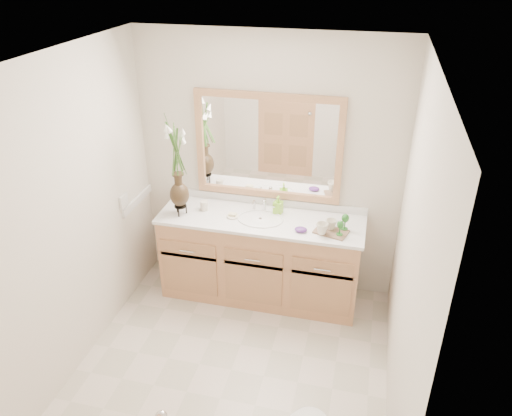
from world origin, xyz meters
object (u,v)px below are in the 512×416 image
(tray, at_px, (331,232))
(flower_vase, at_px, (176,156))
(tumbler, at_px, (204,206))
(soap_bottle, at_px, (278,205))

(tray, bearing_deg, flower_vase, -164.50)
(flower_vase, distance_m, tumbler, 0.56)
(soap_bottle, relative_size, tray, 0.55)
(flower_vase, xyz_separation_m, tumbler, (0.18, 0.12, -0.52))
(flower_vase, relative_size, tray, 3.03)
(tray, bearing_deg, tumbler, -170.44)
(tumbler, relative_size, tray, 0.33)
(flower_vase, bearing_deg, tray, -0.26)
(soap_bottle, xyz_separation_m, tray, (0.50, -0.23, -0.07))
(flower_vase, height_order, soap_bottle, flower_vase)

